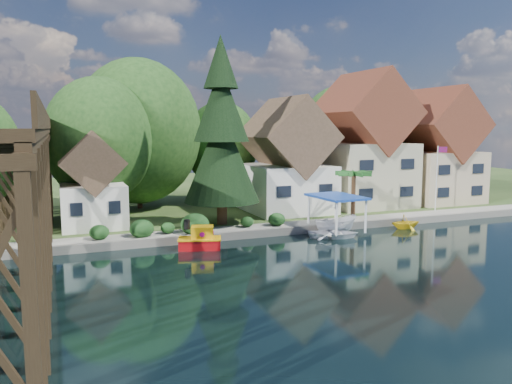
# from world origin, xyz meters

# --- Properties ---
(ground) EXTENTS (140.00, 140.00, 0.00)m
(ground) POSITION_xyz_m (0.00, 0.00, 0.00)
(ground) COLOR black
(ground) RESTS_ON ground
(bank) EXTENTS (140.00, 52.00, 0.50)m
(bank) POSITION_xyz_m (0.00, 34.00, 0.25)
(bank) COLOR #2C461C
(bank) RESTS_ON ground
(seawall) EXTENTS (60.00, 0.40, 0.62)m
(seawall) POSITION_xyz_m (4.00, 8.00, 0.31)
(seawall) COLOR slate
(seawall) RESTS_ON ground
(promenade) EXTENTS (50.00, 2.60, 0.06)m
(promenade) POSITION_xyz_m (6.00, 9.30, 0.53)
(promenade) COLOR gray
(promenade) RESTS_ON bank
(trestle_bridge) EXTENTS (4.12, 44.18, 9.30)m
(trestle_bridge) POSITION_xyz_m (-16.00, 5.17, 5.35)
(trestle_bridge) COLOR black
(trestle_bridge) RESTS_ON ground
(house_left) EXTENTS (7.64, 8.64, 11.02)m
(house_left) POSITION_xyz_m (7.00, 16.00, 5.14)
(house_left) COLOR white
(house_left) RESTS_ON bank
(house_center) EXTENTS (8.65, 9.18, 13.89)m
(house_center) POSITION_xyz_m (16.00, 16.50, 6.42)
(house_center) COLOR #BAB391
(house_center) RESTS_ON bank
(house_right) EXTENTS (8.15, 8.64, 12.45)m
(house_right) POSITION_xyz_m (25.00, 16.00, 5.78)
(house_right) COLOR #C3AD8C
(house_right) RESTS_ON bank
(shed) EXTENTS (5.09, 5.40, 7.85)m
(shed) POSITION_xyz_m (-11.00, 14.50, 3.83)
(shed) COLOR white
(shed) RESTS_ON bank
(bg_trees) EXTENTS (49.90, 13.30, 10.57)m
(bg_trees) POSITION_xyz_m (1.00, 21.25, 7.29)
(bg_trees) COLOR #382314
(bg_trees) RESTS_ON bank
(shrubs) EXTENTS (15.76, 2.47, 1.70)m
(shrubs) POSITION_xyz_m (-4.60, 9.26, 1.23)
(shrubs) COLOR #153B15
(shrubs) RESTS_ON bank
(conifer) EXTENTS (6.31, 6.31, 15.54)m
(conifer) POSITION_xyz_m (-0.89, 11.87, 7.98)
(conifer) COLOR #382314
(conifer) RESTS_ON bank
(palm_tree) EXTENTS (3.97, 3.97, 4.51)m
(palm_tree) POSITION_xyz_m (10.65, 9.79, 4.44)
(palm_tree) COLOR #382314
(palm_tree) RESTS_ON bank
(flagpole) EXTENTS (0.98, 0.28, 6.35)m
(flagpole) POSITION_xyz_m (20.48, 10.31, 4.39)
(flagpole) COLOR white
(flagpole) RESTS_ON bank
(tugboat) EXTENTS (3.36, 2.46, 2.18)m
(tugboat) POSITION_xyz_m (-4.41, 6.03, 0.65)
(tugboat) COLOR #A90B0F
(tugboat) RESTS_ON ground
(boat_white_a) EXTENTS (4.73, 4.13, 0.82)m
(boat_white_a) POSITION_xyz_m (6.25, 5.74, 0.41)
(boat_white_a) COLOR white
(boat_white_a) RESTS_ON ground
(boat_canopy) EXTENTS (3.96, 4.97, 3.10)m
(boat_canopy) POSITION_xyz_m (7.34, 7.14, 1.33)
(boat_canopy) COLOR silver
(boat_canopy) RESTS_ON ground
(boat_yellow) EXTENTS (2.86, 2.56, 1.36)m
(boat_yellow) POSITION_xyz_m (13.74, 6.44, 0.68)
(boat_yellow) COLOR yellow
(boat_yellow) RESTS_ON ground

